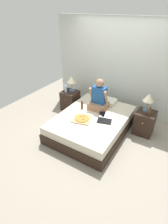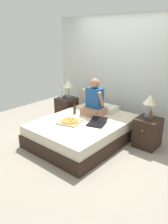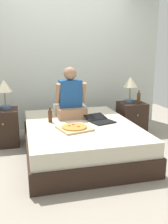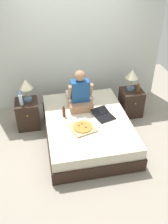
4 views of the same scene
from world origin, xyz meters
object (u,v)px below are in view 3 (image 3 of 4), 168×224
(lamp_on_right_nightstand, at_px, (130,84))
(beer_bottle_on_bed, at_px, (50,116))
(nightstand_left, at_px, (4,127))
(person_seated, at_px, (71,99))
(pizza_box, at_px, (74,128))
(lamp_on_left_nightstand, at_px, (4,88))
(bed, at_px, (80,138))
(laptop, at_px, (101,120))
(nightstand_right, at_px, (131,118))
(beer_bottle, at_px, (139,98))

(lamp_on_right_nightstand, xyz_separation_m, beer_bottle_on_bed, (-1.47, -0.49, -0.37))
(nightstand_left, relative_size, beer_bottle_on_bed, 2.63)
(person_seated, bearing_deg, pizza_box, -97.07)
(nightstand_left, bearing_deg, lamp_on_left_nightstand, 51.37)
(lamp_on_right_nightstand, bearing_deg, person_seated, -167.10)
(nightstand_left, relative_size, lamp_on_left_nightstand, 1.29)
(bed, xyz_separation_m, pizza_box, (-0.14, -0.26, 0.25))
(lamp_on_left_nightstand, height_order, laptop, lamp_on_left_nightstand)
(nightstand_right, height_order, lamp_on_right_nightstand, lamp_on_right_nightstand)
(lamp_on_left_nightstand, height_order, beer_bottle_on_bed, lamp_on_left_nightstand)
(laptop, xyz_separation_m, beer_bottle_on_bed, (-0.72, 0.16, 0.07))
(bed, distance_m, laptop, 0.40)
(nightstand_left, distance_m, pizza_box, 1.30)
(bed, xyz_separation_m, beer_bottle_on_bed, (-0.41, 0.17, 0.32))
(beer_bottle, bearing_deg, nightstand_right, 125.01)
(lamp_on_left_nightstand, bearing_deg, lamp_on_right_nightstand, 0.00)
(person_seated, relative_size, beer_bottle_on_bed, 3.55)
(person_seated, height_order, laptop, person_seated)
(lamp_on_right_nightstand, height_order, beer_bottle_on_bed, lamp_on_right_nightstand)
(nightstand_left, height_order, pizza_box, nightstand_left)
(person_seated, xyz_separation_m, laptop, (0.37, -0.39, -0.27))
(lamp_on_right_nightstand, bearing_deg, lamp_on_left_nightstand, 180.00)
(lamp_on_left_nightstand, relative_size, beer_bottle_on_bed, 2.05)
(beer_bottle_on_bed, bearing_deg, pizza_box, -57.92)
(person_seated, bearing_deg, lamp_on_left_nightstand, 165.56)
(nightstand_right, xyz_separation_m, laptop, (-0.78, -0.60, 0.18))
(lamp_on_right_nightstand, relative_size, beer_bottle, 1.96)
(lamp_on_left_nightstand, distance_m, beer_bottle_on_bed, 0.89)
(lamp_on_right_nightstand, height_order, laptop, lamp_on_right_nightstand)
(lamp_on_right_nightstand, distance_m, beer_bottle, 0.29)
(nightstand_left, bearing_deg, nightstand_right, 0.00)
(bed, relative_size, laptop, 4.23)
(bed, height_order, person_seated, person_seated)
(lamp_on_left_nightstand, bearing_deg, beer_bottle, -3.88)
(beer_bottle, relative_size, pizza_box, 0.47)
(nightstand_right, height_order, pizza_box, nightstand_right)
(bed, xyz_separation_m, lamp_on_left_nightstand, (-1.05, 0.66, 0.69))
(nightstand_left, distance_m, beer_bottle_on_bed, 0.85)
(bed, relative_size, lamp_on_left_nightstand, 4.60)
(beer_bottle, bearing_deg, pizza_box, -149.43)
(nightstand_left, relative_size, person_seated, 0.74)
(nightstand_left, xyz_separation_m, person_seated, (1.03, -0.21, 0.44))
(lamp_on_right_nightstand, distance_m, beer_bottle_on_bed, 1.59)
(lamp_on_left_nightstand, height_order, pizza_box, lamp_on_left_nightstand)
(nightstand_left, height_order, lamp_on_right_nightstand, lamp_on_right_nightstand)
(beer_bottle_on_bed, bearing_deg, person_seated, 33.34)
(laptop, bearing_deg, beer_bottle_on_bed, 167.51)
(lamp_on_right_nightstand, bearing_deg, beer_bottle_on_bed, -161.65)
(pizza_box, height_order, beer_bottle_on_bed, beer_bottle_on_bed)
(lamp_on_left_nightstand, xyz_separation_m, beer_bottle, (2.21, -0.15, -0.23))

